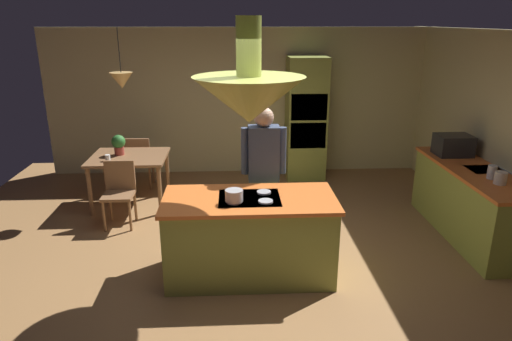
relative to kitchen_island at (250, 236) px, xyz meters
name	(u,v)px	position (x,y,z in m)	size (l,w,h in m)	color
ground	(249,264)	(0.00, 0.20, -0.45)	(8.16, 8.16, 0.00)	#9E7042
wall_back	(241,102)	(0.00, 3.65, 0.82)	(6.80, 0.10, 2.55)	beige
kitchen_island	(250,236)	(0.00, 0.00, 0.00)	(1.82, 0.87, 0.92)	#939E42
counter_run_right	(470,202)	(2.84, 0.80, 0.01)	(0.73, 2.16, 0.90)	#939E42
oven_tower	(306,119)	(1.10, 3.24, 0.59)	(0.66, 0.62, 2.09)	#939E42
dining_table	(129,162)	(-1.70, 2.10, 0.21)	(1.10, 0.95, 0.76)	brown
person_at_island	(264,168)	(0.20, 0.71, 0.54)	(0.53, 0.23, 1.72)	tan
range_hood	(249,97)	(0.00, 0.00, 1.50)	(1.10, 1.10, 1.00)	#939E42
pendant_light_over_table	(122,80)	(-1.70, 2.10, 1.41)	(0.32, 0.32, 0.82)	#E0B266
chair_facing_island	(119,189)	(-1.70, 1.41, 0.05)	(0.40, 0.40, 0.87)	brown
chair_by_back_wall	(139,159)	(-1.70, 2.79, 0.05)	(0.40, 0.40, 0.87)	brown
potted_plant_on_table	(119,144)	(-1.85, 2.17, 0.47)	(0.20, 0.20, 0.30)	#99382D
cup_on_table	(108,158)	(-1.94, 1.86, 0.35)	(0.07, 0.07, 0.09)	white
canister_flour	(501,178)	(2.84, 0.27, 0.52)	(0.14, 0.14, 0.14)	silver
canister_sugar	(492,172)	(2.84, 0.45, 0.53)	(0.10, 0.10, 0.16)	silver
microwave_on_counter	(453,145)	(2.84, 1.43, 0.59)	(0.46, 0.36, 0.28)	#232326
cooking_pot_on_cooktop	(234,196)	(-0.16, -0.13, 0.53)	(0.18, 0.18, 0.12)	#B2B2B7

